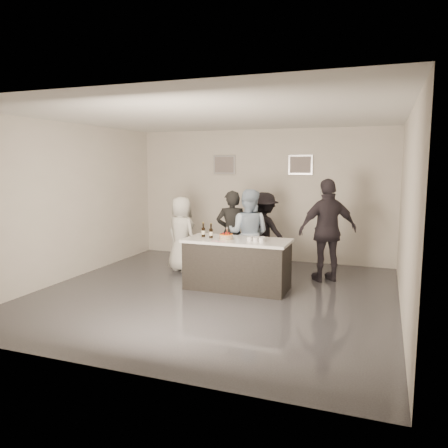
{
  "coord_description": "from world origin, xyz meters",
  "views": [
    {
      "loc": [
        2.69,
        -6.78,
        2.23
      ],
      "look_at": [
        0.0,
        0.5,
        1.15
      ],
      "focal_mm": 35.0,
      "sensor_mm": 36.0,
      "label": 1
    }
  ],
  "objects_px": {
    "beer_bottle_a": "(203,230)",
    "person_guest_left": "(181,234)",
    "cake": "(226,237)",
    "person_guest_right": "(328,230)",
    "person_main_black": "(232,233)",
    "person_main_blue": "(248,234)",
    "person_guest_back": "(264,231)",
    "beer_bottle_b": "(211,231)",
    "bar_counter": "(237,264)"
  },
  "relations": [
    {
      "from": "person_main_black",
      "to": "person_main_blue",
      "type": "distance_m",
      "value": 0.36
    },
    {
      "from": "person_main_black",
      "to": "person_guest_left",
      "type": "height_order",
      "value": "person_main_black"
    },
    {
      "from": "beer_bottle_a",
      "to": "person_guest_right",
      "type": "bearing_deg",
      "value": 27.66
    },
    {
      "from": "bar_counter",
      "to": "person_main_blue",
      "type": "xyz_separation_m",
      "value": [
        -0.06,
        0.85,
        0.42
      ]
    },
    {
      "from": "bar_counter",
      "to": "person_guest_back",
      "type": "distance_m",
      "value": 1.64
    },
    {
      "from": "beer_bottle_b",
      "to": "person_guest_left",
      "type": "distance_m",
      "value": 1.4
    },
    {
      "from": "cake",
      "to": "person_guest_right",
      "type": "relative_size",
      "value": 0.12
    },
    {
      "from": "bar_counter",
      "to": "person_main_black",
      "type": "bearing_deg",
      "value": 115.04
    },
    {
      "from": "cake",
      "to": "person_guest_left",
      "type": "xyz_separation_m",
      "value": [
        -1.32,
        0.92,
        -0.16
      ]
    },
    {
      "from": "cake",
      "to": "beer_bottle_b",
      "type": "bearing_deg",
      "value": 179.96
    },
    {
      "from": "beer_bottle_a",
      "to": "person_guest_right",
      "type": "relative_size",
      "value": 0.13
    },
    {
      "from": "bar_counter",
      "to": "beer_bottle_b",
      "type": "distance_m",
      "value": 0.75
    },
    {
      "from": "person_main_black",
      "to": "person_guest_back",
      "type": "xyz_separation_m",
      "value": [
        0.48,
        0.7,
        -0.04
      ]
    },
    {
      "from": "beer_bottle_b",
      "to": "person_main_black",
      "type": "distance_m",
      "value": 0.98
    },
    {
      "from": "cake",
      "to": "beer_bottle_b",
      "type": "xyz_separation_m",
      "value": [
        -0.29,
        0.0,
        0.09
      ]
    },
    {
      "from": "person_guest_left",
      "to": "person_guest_right",
      "type": "relative_size",
      "value": 0.8
    },
    {
      "from": "person_guest_left",
      "to": "person_guest_right",
      "type": "height_order",
      "value": "person_guest_right"
    },
    {
      "from": "person_guest_left",
      "to": "person_main_blue",
      "type": "bearing_deg",
      "value": -156.58
    },
    {
      "from": "cake",
      "to": "person_guest_right",
      "type": "distance_m",
      "value": 2.0
    },
    {
      "from": "person_main_black",
      "to": "person_main_blue",
      "type": "relative_size",
      "value": 0.98
    },
    {
      "from": "bar_counter",
      "to": "beer_bottle_b",
      "type": "bearing_deg",
      "value": -172.86
    },
    {
      "from": "person_main_black",
      "to": "person_main_blue",
      "type": "bearing_deg",
      "value": 153.05
    },
    {
      "from": "cake",
      "to": "person_guest_back",
      "type": "bearing_deg",
      "value": 81.58
    },
    {
      "from": "person_main_blue",
      "to": "person_guest_back",
      "type": "distance_m",
      "value": 0.76
    },
    {
      "from": "cake",
      "to": "person_guest_back",
      "type": "distance_m",
      "value": 1.68
    },
    {
      "from": "bar_counter",
      "to": "beer_bottle_b",
      "type": "xyz_separation_m",
      "value": [
        -0.48,
        -0.06,
        0.58
      ]
    },
    {
      "from": "person_main_black",
      "to": "person_guest_left",
      "type": "relative_size",
      "value": 1.09
    },
    {
      "from": "person_main_blue",
      "to": "person_guest_back",
      "type": "bearing_deg",
      "value": -99.22
    },
    {
      "from": "cake",
      "to": "person_main_black",
      "type": "relative_size",
      "value": 0.14
    },
    {
      "from": "beer_bottle_a",
      "to": "person_guest_left",
      "type": "height_order",
      "value": "person_guest_left"
    },
    {
      "from": "cake",
      "to": "person_guest_left",
      "type": "distance_m",
      "value": 1.62
    },
    {
      "from": "cake",
      "to": "beer_bottle_a",
      "type": "height_order",
      "value": "beer_bottle_a"
    },
    {
      "from": "person_guest_right",
      "to": "beer_bottle_a",
      "type": "bearing_deg",
      "value": -3.43
    },
    {
      "from": "person_main_black",
      "to": "person_guest_left",
      "type": "bearing_deg",
      "value": -16.71
    },
    {
      "from": "cake",
      "to": "person_guest_back",
      "type": "relative_size",
      "value": 0.15
    },
    {
      "from": "person_guest_left",
      "to": "bar_counter",
      "type": "bearing_deg",
      "value": 174.06
    },
    {
      "from": "bar_counter",
      "to": "person_main_blue",
      "type": "relative_size",
      "value": 1.07
    },
    {
      "from": "person_guest_left",
      "to": "person_guest_right",
      "type": "bearing_deg",
      "value": -151.56
    },
    {
      "from": "person_guest_left",
      "to": "person_guest_back",
      "type": "relative_size",
      "value": 0.95
    },
    {
      "from": "cake",
      "to": "person_guest_left",
      "type": "relative_size",
      "value": 0.15
    },
    {
      "from": "person_main_black",
      "to": "person_guest_left",
      "type": "distance_m",
      "value": 1.09
    },
    {
      "from": "person_guest_right",
      "to": "person_main_blue",
      "type": "bearing_deg",
      "value": -21.42
    },
    {
      "from": "beer_bottle_b",
      "to": "person_guest_right",
      "type": "height_order",
      "value": "person_guest_right"
    },
    {
      "from": "beer_bottle_a",
      "to": "beer_bottle_b",
      "type": "xyz_separation_m",
      "value": [
        0.18,
        -0.07,
        0.0
      ]
    },
    {
      "from": "person_main_blue",
      "to": "person_main_black",
      "type": "bearing_deg",
      "value": -8.22
    },
    {
      "from": "beer_bottle_b",
      "to": "bar_counter",
      "type": "bearing_deg",
      "value": 7.14
    },
    {
      "from": "bar_counter",
      "to": "person_guest_left",
      "type": "height_order",
      "value": "person_guest_left"
    },
    {
      "from": "person_main_blue",
      "to": "person_guest_right",
      "type": "xyz_separation_m",
      "value": [
        1.49,
        0.25,
        0.11
      ]
    },
    {
      "from": "person_guest_right",
      "to": "person_guest_back",
      "type": "distance_m",
      "value": 1.47
    },
    {
      "from": "beer_bottle_b",
      "to": "person_guest_left",
      "type": "relative_size",
      "value": 0.17
    }
  ]
}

